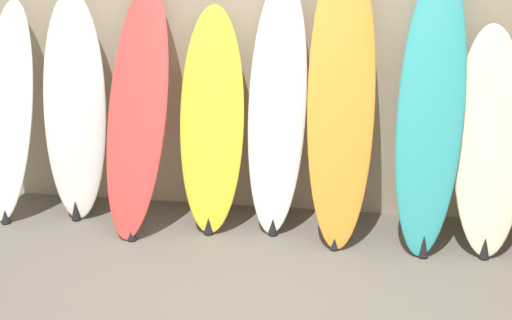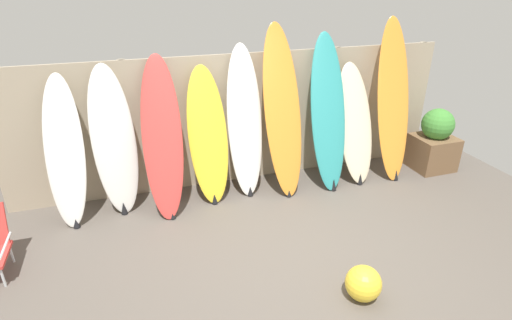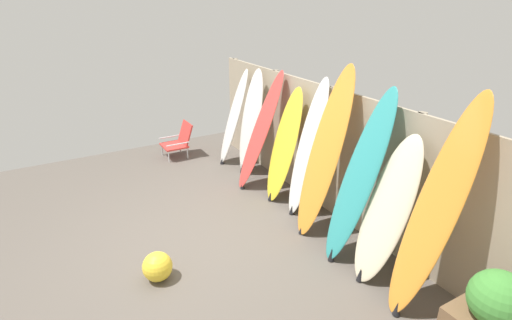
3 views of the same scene
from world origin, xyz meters
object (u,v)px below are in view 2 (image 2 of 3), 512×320
object	(u,v)px
surfboard_orange_8	(393,101)
beach_ball	(363,283)
surfboard_white_1	(114,143)
surfboard_cream_7	(355,124)
surfboard_orange_5	(283,113)
planter_box	(434,142)
surfboard_teal_6	(328,114)
surfboard_yellow_3	(208,137)
surfboard_white_0	(65,153)
surfboard_white_4	(245,123)
surfboard_red_2	(162,138)

from	to	relation	value
surfboard_orange_8	beach_ball	size ratio (longest dim) A/B	6.66
surfboard_white_1	surfboard_cream_7	distance (m)	3.21
surfboard_orange_5	planter_box	distance (m)	2.50
surfboard_teal_6	beach_ball	xyz separation A→B (m)	(-0.71, -2.20, -0.85)
surfboard_yellow_3	surfboard_cream_7	world-z (taller)	surfboard_yellow_3
surfboard_white_0	surfboard_white_4	distance (m)	2.17
surfboard_white_1	surfboard_red_2	distance (m)	0.57
surfboard_white_1	surfboard_red_2	size ratio (longest dim) A/B	0.96
surfboard_teal_6	surfboard_white_0	bearing A→B (deg)	178.68
surfboard_teal_6	planter_box	size ratio (longest dim) A/B	2.18
surfboard_white_0	surfboard_yellow_3	size ratio (longest dim) A/B	1.01
surfboard_red_2	surfboard_yellow_3	bearing A→B (deg)	7.72
surfboard_orange_5	beach_ball	xyz separation A→B (m)	(-0.06, -2.22, -0.92)
surfboard_yellow_3	surfboard_orange_5	world-z (taller)	surfboard_orange_5
surfboard_red_2	beach_ball	xyz separation A→B (m)	(1.50, -2.20, -0.77)
surfboard_orange_5	surfboard_cream_7	bearing A→B (deg)	-0.70
surfboard_white_4	surfboard_orange_8	distance (m)	2.15
surfboard_orange_5	surfboard_orange_8	world-z (taller)	surfboard_orange_8
surfboard_white_0	planter_box	xyz separation A→B (m)	(5.06, -0.21, -0.43)
surfboard_yellow_3	beach_ball	bearing A→B (deg)	-67.73
surfboard_orange_5	surfboard_white_4	bearing A→B (deg)	167.99
surfboard_white_1	surfboard_cream_7	world-z (taller)	surfboard_white_1
surfboard_yellow_3	beach_ball	xyz separation A→B (m)	(0.93, -2.27, -0.69)
surfboard_orange_5	surfboard_red_2	bearing A→B (deg)	-178.97
surfboard_white_4	surfboard_cream_7	size ratio (longest dim) A/B	1.19
surfboard_orange_5	surfboard_teal_6	size ratio (longest dim) A/B	1.07
surfboard_white_1	surfboard_orange_5	size ratio (longest dim) A/B	0.83
surfboard_white_0	surfboard_orange_5	xyz separation A→B (m)	(2.66, -0.06, 0.23)
surfboard_orange_8	planter_box	bearing A→B (deg)	-9.27
surfboard_teal_6	surfboard_orange_8	size ratio (longest dim) A/B	0.93
surfboard_yellow_3	beach_ball	world-z (taller)	surfboard_yellow_3
surfboard_red_2	planter_box	distance (m)	3.99
surfboard_white_4	surfboard_orange_5	xyz separation A→B (m)	(0.49, -0.10, 0.12)
surfboard_white_0	surfboard_orange_8	distance (m)	4.32
surfboard_white_0	planter_box	bearing A→B (deg)	-2.39
surfboard_white_4	surfboard_teal_6	xyz separation A→B (m)	(1.14, -0.12, 0.05)
surfboard_red_2	surfboard_orange_8	world-z (taller)	surfboard_orange_8
surfboard_yellow_3	beach_ball	distance (m)	2.55
surfboard_white_4	surfboard_orange_8	size ratio (longest dim) A/B	0.88
surfboard_red_2	planter_box	xyz separation A→B (m)	(3.96, -0.13, -0.50)
surfboard_white_0	surfboard_yellow_3	world-z (taller)	surfboard_white_0
surfboard_yellow_3	planter_box	world-z (taller)	surfboard_yellow_3
surfboard_red_2	surfboard_teal_6	xyz separation A→B (m)	(2.20, 0.01, 0.08)
surfboard_red_2	surfboard_yellow_3	distance (m)	0.58
surfboard_yellow_3	surfboard_orange_8	world-z (taller)	surfboard_orange_8
surfboard_red_2	surfboard_teal_6	size ratio (longest dim) A/B	0.92
surfboard_white_4	beach_ball	world-z (taller)	surfboard_white_4
surfboard_white_0	surfboard_red_2	distance (m)	1.11
surfboard_orange_5	surfboard_teal_6	world-z (taller)	surfboard_orange_5
surfboard_white_4	surfboard_orange_5	bearing A→B (deg)	-12.01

